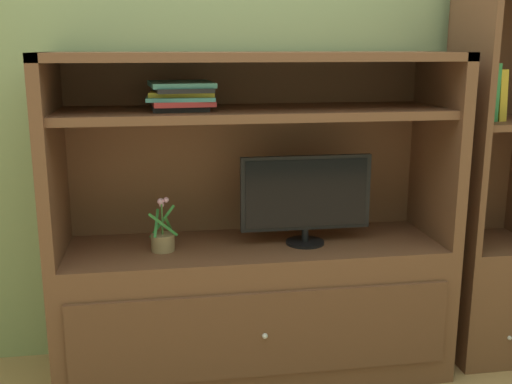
# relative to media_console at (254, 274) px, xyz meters

# --- Properties ---
(painted_rear_wall) EXTENTS (6.00, 0.10, 2.80)m
(painted_rear_wall) POSITION_rel_media_console_xyz_m (0.00, 0.34, 0.93)
(painted_rear_wall) COLOR #8C9E6B
(painted_rear_wall) RESTS_ON ground_plane
(media_console) EXTENTS (1.74, 0.56, 1.46)m
(media_console) POSITION_rel_media_console_xyz_m (0.00, 0.00, 0.00)
(media_console) COLOR brown
(media_console) RESTS_ON ground_plane
(tv_monitor) EXTENTS (0.58, 0.17, 0.40)m
(tv_monitor) POSITION_rel_media_console_xyz_m (0.23, -0.04, 0.36)
(tv_monitor) COLOR black
(tv_monitor) RESTS_ON media_console
(potted_plant) EXTENTS (0.12, 0.13, 0.23)m
(potted_plant) POSITION_rel_media_console_xyz_m (-0.40, -0.03, 0.20)
(potted_plant) COLOR #8C7251
(potted_plant) RESTS_ON media_console
(magazine_stack) EXTENTS (0.29, 0.34, 0.12)m
(magazine_stack) POSITION_rel_media_console_xyz_m (-0.31, -0.01, 0.81)
(magazine_stack) COLOR black
(magazine_stack) RESTS_ON media_console
(bookshelf_tall) EXTENTS (0.40, 0.43, 1.83)m
(bookshelf_tall) POSITION_rel_media_console_xyz_m (1.16, 0.01, 0.14)
(bookshelf_tall) COLOR brown
(bookshelf_tall) RESTS_ON ground_plane
(upright_book_row) EXTENTS (0.12, 0.14, 0.26)m
(upright_book_row) POSITION_rel_media_console_xyz_m (1.07, -0.01, 0.79)
(upright_book_row) COLOR gold
(upright_book_row) RESTS_ON bookshelf_tall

